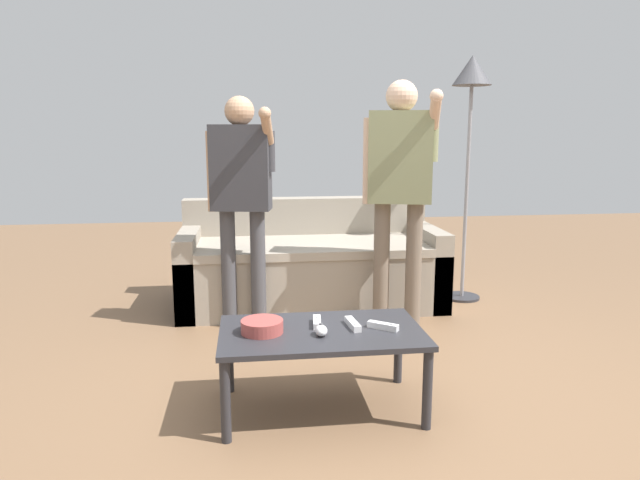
# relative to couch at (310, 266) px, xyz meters

# --- Properties ---
(ground_plane) EXTENTS (12.00, 12.00, 0.00)m
(ground_plane) POSITION_rel_couch_xyz_m (0.13, -1.62, -0.29)
(ground_plane) COLOR brown
(couch) EXTENTS (1.96, 0.89, 0.79)m
(couch) POSITION_rel_couch_xyz_m (0.00, 0.00, 0.00)
(couch) COLOR #9E9384
(couch) RESTS_ON ground
(coffee_table) EXTENTS (0.94, 0.55, 0.39)m
(coffee_table) POSITION_rel_couch_xyz_m (-0.14, -1.74, 0.06)
(coffee_table) COLOR #2D2D33
(coffee_table) RESTS_ON ground
(snack_bowl) EXTENTS (0.19, 0.19, 0.06)m
(snack_bowl) POSITION_rel_couch_xyz_m (-0.41, -1.75, 0.13)
(snack_bowl) COLOR #B24C47
(snack_bowl) RESTS_ON coffee_table
(game_remote_nunchuk) EXTENTS (0.06, 0.09, 0.05)m
(game_remote_nunchuk) POSITION_rel_couch_xyz_m (-0.15, -1.82, 0.13)
(game_remote_nunchuk) COLOR white
(game_remote_nunchuk) RESTS_ON coffee_table
(floor_lamp) EXTENTS (0.29, 0.29, 1.87)m
(floor_lamp) POSITION_rel_couch_xyz_m (1.22, -0.05, 1.29)
(floor_lamp) COLOR #2D2D33
(floor_lamp) RESTS_ON ground
(player_left) EXTENTS (0.44, 0.39, 1.53)m
(player_left) POSITION_rel_couch_xyz_m (-0.51, -0.50, 0.68)
(player_left) COLOR #47474C
(player_left) RESTS_ON ground
(player_right) EXTENTS (0.47, 0.43, 1.63)m
(player_right) POSITION_rel_couch_xyz_m (0.52, -0.65, 0.74)
(player_right) COLOR #756656
(player_right) RESTS_ON ground
(game_remote_wand_near) EXTENTS (0.14, 0.12, 0.03)m
(game_remote_wand_near) POSITION_rel_couch_xyz_m (0.15, -1.77, 0.12)
(game_remote_wand_near) COLOR white
(game_remote_wand_near) RESTS_ON coffee_table
(game_remote_wand_far) EXTENTS (0.05, 0.17, 0.03)m
(game_remote_wand_far) POSITION_rel_couch_xyz_m (0.01, -1.72, 0.12)
(game_remote_wand_far) COLOR white
(game_remote_wand_far) RESTS_ON coffee_table
(game_remote_wand_spare) EXTENTS (0.05, 0.15, 0.03)m
(game_remote_wand_spare) POSITION_rel_couch_xyz_m (-0.15, -1.68, 0.12)
(game_remote_wand_spare) COLOR white
(game_remote_wand_spare) RESTS_ON coffee_table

